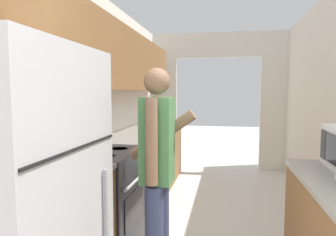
# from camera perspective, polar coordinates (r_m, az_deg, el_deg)

# --- Properties ---
(wall_left) EXTENTS (0.38, 7.46, 2.50)m
(wall_left) POSITION_cam_1_polar(r_m,az_deg,el_deg) (3.15, -13.94, 5.77)
(wall_left) COLOR white
(wall_left) RESTS_ON ground_plane
(wall_far_with_doorway) EXTENTS (2.83, 0.06, 2.50)m
(wall_far_with_doorway) POSITION_cam_1_polar(r_m,az_deg,el_deg) (5.61, 9.38, 4.97)
(wall_far_with_doorway) COLOR white
(wall_far_with_doorway) RESTS_ON ground_plane
(counter_left) EXTENTS (0.62, 3.64, 0.92)m
(counter_left) POSITION_cam_1_polar(r_m,az_deg,el_deg) (3.97, -5.11, -9.08)
(counter_left) COLOR brown
(counter_left) RESTS_ON ground_plane
(refrigerator) EXTENTS (0.76, 0.81, 1.64)m
(refrigerator) POSITION_cam_1_polar(r_m,az_deg,el_deg) (1.68, -28.11, -16.80)
(refrigerator) COLOR #B7B7BC
(refrigerator) RESTS_ON ground_plane
(range_oven) EXTENTS (0.66, 0.73, 1.06)m
(range_oven) POSITION_cam_1_polar(r_m,az_deg,el_deg) (2.77, -12.89, -15.47)
(range_oven) COLOR black
(range_oven) RESTS_ON ground_plane
(person) EXTENTS (0.51, 0.38, 1.59)m
(person) POSITION_cam_1_polar(r_m,az_deg,el_deg) (2.13, -2.06, -10.76)
(person) COLOR #384266
(person) RESTS_ON ground_plane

